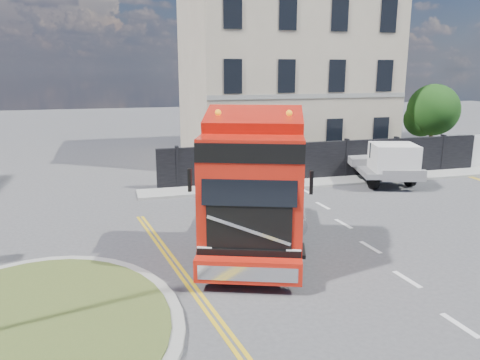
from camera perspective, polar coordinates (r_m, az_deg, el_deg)
name	(u,v)px	position (r m, az deg, el deg)	size (l,w,h in m)	color
ground	(281,252)	(15.08, 5.03, -8.75)	(120.00, 120.00, 0.00)	#424244
traffic_island	(28,332)	(11.68, -24.45, -16.48)	(6.80, 6.80, 0.17)	gray
hoarding_fence	(338,160)	(25.33, 11.89, 2.44)	(18.80, 0.25, 2.00)	black
georgian_building	(281,68)	(31.54, 5.00, 13.49)	(12.30, 10.30, 12.80)	#C3B69B
tree	(430,112)	(31.86, 22.19, 7.65)	(3.20, 3.20, 4.80)	#382619
pavement_far	(336,181)	(24.49, 11.59, -0.16)	(20.00, 1.60, 0.12)	gray
truck	(254,194)	(14.11, 1.68, -1.72)	(5.16, 7.91, 4.45)	black
flatbed_pickup	(386,162)	(24.39, 17.36, 2.10)	(3.47, 5.62, 2.16)	slate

